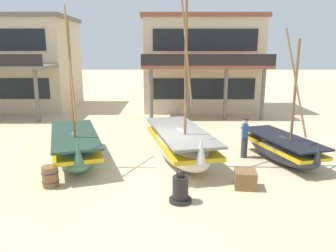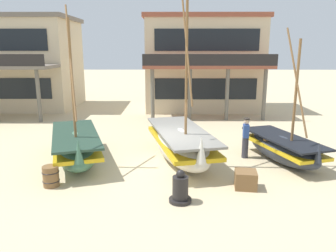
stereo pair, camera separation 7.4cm
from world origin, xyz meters
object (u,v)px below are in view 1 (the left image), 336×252
fishing_boat_near_left (283,148)px  capstan_winch (181,189)px  harbor_building_main (202,63)px  harbor_building_annex (10,63)px  fishing_boat_far_right (76,146)px  wooden_barrel (51,176)px  fishing_boat_centre_large (181,144)px  cargo_crate (246,179)px  fisherman_by_hull (245,138)px

fishing_boat_near_left → capstan_winch: (-4.22, -3.63, -0.17)m
fishing_boat_near_left → harbor_building_main: harbor_building_main is taller
capstan_winch → harbor_building_annex: bearing=127.4°
fishing_boat_near_left → fishing_boat_far_right: fishing_boat_far_right is taller
wooden_barrel → harbor_building_annex: (-8.22, 15.20, 3.05)m
fishing_boat_centre_large → wooden_barrel: size_ratio=9.77×
capstan_winch → harbor_building_annex: 20.74m
fishing_boat_near_left → capstan_winch: size_ratio=5.19×
wooden_barrel → cargo_crate: bearing=-0.7°
fishing_boat_near_left → capstan_winch: fishing_boat_near_left is taller
fishing_boat_far_right → capstan_winch: (4.09, -3.55, -0.26)m
fisherman_by_hull → wooden_barrel: 7.68m
fishing_boat_near_left → fishing_boat_far_right: (-8.30, -0.08, 0.09)m
capstan_winch → harbor_building_annex: harbor_building_annex is taller
harbor_building_annex → wooden_barrel: bearing=-61.6°
wooden_barrel → harbor_building_annex: size_ratio=0.07×
wooden_barrel → cargo_crate: size_ratio=1.01×
cargo_crate → fishing_boat_near_left: bearing=51.7°
fishing_boat_centre_large → harbor_building_main: fishing_boat_centre_large is taller
fisherman_by_hull → harbor_building_main: 12.03m
wooden_barrel → harbor_building_main: (6.33, 14.72, 3.04)m
fishing_boat_centre_large → wooden_barrel: fishing_boat_centre_large is taller
fishing_boat_centre_large → wooden_barrel: (-4.37, -2.61, -0.37)m
fisherman_by_hull → capstan_winch: fisherman_by_hull is taller
cargo_crate → harbor_building_main: bearing=90.3°
capstan_winch → cargo_crate: bearing=25.4°
fishing_boat_near_left → cargo_crate: 3.33m
fishing_boat_near_left → wooden_barrel: bearing=-163.4°
fishing_boat_far_right → wooden_barrel: bearing=-93.6°
fishing_boat_far_right → capstan_winch: bearing=-41.0°
fishing_boat_centre_large → fishing_boat_far_right: (-4.22, -0.16, -0.05)m
fishing_boat_centre_large → cargo_crate: bearing=-52.9°
fishing_boat_centre_large → fishing_boat_far_right: size_ratio=1.12×
fishing_boat_near_left → harbor_building_annex: bearing=142.8°
fishing_boat_far_right → harbor_building_main: 14.01m
fishing_boat_near_left → fishing_boat_far_right: 8.31m
fishing_boat_centre_large → fisherman_by_hull: bearing=8.2°
fishing_boat_far_right → harbor_building_main: size_ratio=0.72×
fishing_boat_far_right → wooden_barrel: (-0.15, -2.45, -0.31)m
cargo_crate → harbor_building_main: 15.12m
fishing_boat_near_left → harbor_building_annex: 21.14m
fishing_boat_centre_large → fisherman_by_hull: (2.68, 0.39, 0.12)m
fishing_boat_near_left → fishing_boat_far_right: size_ratio=0.85×
fishing_boat_near_left → capstan_winch: bearing=-139.3°
capstan_winch → harbor_building_main: bearing=82.5°
fishing_boat_centre_large → fisherman_by_hull: size_ratio=4.06×
fishing_boat_far_right → wooden_barrel: fishing_boat_far_right is taller
fishing_boat_centre_large → harbor_building_annex: bearing=135.0°
fishing_boat_far_right → capstan_winch: fishing_boat_far_right is taller
cargo_crate → harbor_building_annex: harbor_building_annex is taller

